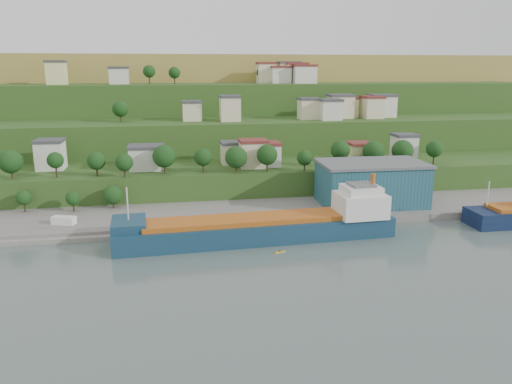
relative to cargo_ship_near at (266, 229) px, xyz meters
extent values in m
plane|color=#485754|center=(-3.16, -7.53, -2.85)|extent=(500.00, 500.00, 0.00)
cube|color=slate|center=(16.84, 20.47, -2.85)|extent=(220.00, 26.00, 4.00)
cube|color=slate|center=(-58.16, 14.47, -2.85)|extent=(40.00, 18.00, 2.40)
cube|color=#284719|center=(-3.16, 48.47, -2.85)|extent=(260.00, 32.00, 20.00)
cube|color=#284719|center=(-3.16, 78.47, -2.85)|extent=(280.00, 32.00, 44.00)
cube|color=#284719|center=(-3.16, 108.47, -2.85)|extent=(300.00, 32.00, 70.00)
cube|color=olive|center=(-3.16, 182.47, -2.85)|extent=(360.00, 120.00, 96.00)
cube|color=silver|center=(-60.55, 50.95, 11.54)|extent=(8.29, 8.38, 8.78)
cube|color=#3F3F44|center=(-60.55, 50.95, 16.38)|extent=(8.89, 8.98, 0.90)
cube|color=silver|center=(-30.70, 45.48, 10.63)|extent=(9.83, 8.99, 6.95)
cube|color=#3F3F44|center=(-30.70, 45.48, 14.55)|extent=(10.43, 9.59, 0.90)
cube|color=silver|center=(-29.64, 47.82, 10.46)|extent=(9.89, 8.83, 6.61)
cube|color=#3F3F44|center=(-29.64, 47.82, 14.21)|extent=(10.49, 9.43, 0.90)
cube|color=beige|center=(-1.09, 50.55, 10.52)|extent=(8.96, 7.71, 6.74)
cube|color=#3F3F44|center=(-1.09, 50.55, 14.34)|extent=(9.56, 8.31, 0.90)
cube|color=beige|center=(4.02, 42.99, 11.30)|extent=(8.58, 7.56, 8.29)
cube|color=maroon|center=(4.02, 42.99, 15.89)|extent=(9.18, 8.16, 0.90)
cube|color=silver|center=(8.37, 44.85, 10.69)|extent=(9.24, 8.29, 7.08)
cube|color=maroon|center=(8.37, 44.85, 14.69)|extent=(9.84, 8.89, 0.90)
cube|color=#EDE599|center=(41.64, 45.96, 10.19)|extent=(7.35, 7.61, 6.08)
cube|color=maroon|center=(41.64, 45.96, 13.68)|extent=(7.95, 8.21, 0.90)
cube|color=silver|center=(56.90, 43.43, 11.62)|extent=(7.17, 7.17, 8.93)
cube|color=#3F3F44|center=(56.90, 43.43, 16.53)|extent=(7.77, 7.77, 0.90)
cube|color=beige|center=(-13.82, 78.62, 22.53)|extent=(7.13, 7.09, 6.76)
cube|color=#3F3F44|center=(-13.82, 78.62, 26.36)|extent=(7.73, 7.69, 0.90)
cube|color=beige|center=(0.38, 74.59, 23.59)|extent=(7.42, 7.52, 8.88)
cube|color=#3F3F44|center=(0.38, 74.59, 28.48)|extent=(8.02, 8.12, 0.90)
cube|color=beige|center=(31.77, 76.39, 22.93)|extent=(7.40, 7.12, 7.55)
cube|color=#3F3F44|center=(31.77, 76.39, 27.15)|extent=(8.00, 7.72, 0.90)
cube|color=silver|center=(39.27, 72.72, 22.78)|extent=(7.94, 8.59, 7.25)
cube|color=#3F3F44|center=(39.27, 72.72, 26.85)|extent=(8.54, 9.19, 0.90)
cube|color=beige|center=(45.67, 78.89, 23.46)|extent=(9.58, 8.13, 8.62)
cube|color=#3F3F44|center=(45.67, 78.89, 28.22)|extent=(10.18, 8.73, 0.90)
cube|color=#EDE599|center=(48.49, 82.95, 22.86)|extent=(9.97, 8.83, 7.41)
cube|color=maroon|center=(48.49, 82.95, 27.01)|extent=(10.57, 9.43, 0.90)
cube|color=beige|center=(58.29, 76.37, 23.14)|extent=(7.41, 8.27, 7.98)
cube|color=maroon|center=(58.29, 76.37, 27.58)|extent=(8.01, 8.87, 0.90)
cube|color=silver|center=(64.00, 80.18, 23.34)|extent=(9.93, 8.61, 8.37)
cube|color=#3F3F44|center=(64.00, 80.18, 27.97)|extent=(10.53, 9.21, 0.90)
cube|color=#EDE599|center=(-67.92, 107.77, 36.61)|extent=(7.47, 7.14, 8.92)
cube|color=#3F3F44|center=(-67.92, 107.77, 41.52)|extent=(8.07, 7.74, 0.90)
cube|color=silver|center=(-42.98, 109.76, 35.38)|extent=(7.79, 7.05, 6.47)
cube|color=#3F3F44|center=(-42.98, 109.76, 39.07)|extent=(8.39, 7.65, 0.90)
cube|color=beige|center=(21.60, 113.02, 36.38)|extent=(7.57, 7.07, 8.46)
cube|color=maroon|center=(21.60, 113.02, 41.06)|extent=(8.17, 7.67, 0.90)
cube|color=silver|center=(27.70, 110.40, 35.54)|extent=(8.52, 8.66, 6.78)
cube|color=maroon|center=(27.70, 110.40, 39.38)|extent=(9.12, 9.26, 0.90)
cube|color=beige|center=(32.50, 113.42, 36.54)|extent=(9.55, 7.84, 8.77)
cube|color=#3F3F44|center=(32.50, 113.42, 41.37)|extent=(10.15, 8.44, 0.90)
cube|color=beige|center=(35.60, 112.79, 36.29)|extent=(9.72, 8.04, 8.28)
cube|color=maroon|center=(35.60, 112.79, 40.88)|extent=(10.32, 8.64, 0.90)
cube|color=silver|center=(37.83, 105.98, 35.84)|extent=(9.93, 7.35, 7.37)
cube|color=maroon|center=(37.83, 105.98, 39.97)|extent=(10.53, 7.95, 0.90)
cylinder|color=#382619|center=(-68.93, 38.07, 8.75)|extent=(0.50, 0.50, 3.19)
sphere|color=black|center=(-68.93, 38.07, 12.25)|extent=(6.93, 6.93, 6.93)
cylinder|color=#382619|center=(-56.30, 37.40, 9.09)|extent=(0.50, 0.50, 3.88)
sphere|color=black|center=(-56.30, 37.40, 12.36)|extent=(4.84, 4.84, 4.84)
cylinder|color=#382619|center=(-44.66, 37.31, 8.74)|extent=(0.50, 0.50, 3.17)
sphere|color=black|center=(-44.66, 37.31, 11.81)|extent=(5.41, 5.41, 5.41)
cylinder|color=#382619|center=(-36.31, 34.50, 8.67)|extent=(0.50, 0.50, 3.04)
sphere|color=black|center=(-36.31, 34.50, 11.65)|extent=(5.29, 5.29, 5.29)
cylinder|color=#382619|center=(-24.61, 37.28, 8.94)|extent=(0.50, 0.50, 3.57)
sphere|color=black|center=(-24.61, 37.28, 12.65)|extent=(7.03, 7.03, 7.03)
cylinder|color=#382619|center=(-12.75, 37.21, 8.82)|extent=(0.50, 0.50, 3.34)
sphere|color=black|center=(-12.75, 37.21, 12.01)|extent=(5.53, 5.53, 5.53)
cylinder|color=#382619|center=(-2.59, 35.63, 8.60)|extent=(0.50, 0.50, 2.89)
sphere|color=black|center=(-2.59, 35.63, 11.94)|extent=(6.89, 6.89, 6.89)
cylinder|color=#382619|center=(7.22, 35.59, 8.91)|extent=(0.50, 0.50, 3.52)
sphere|color=black|center=(7.22, 35.59, 12.47)|extent=(6.52, 6.52, 6.52)
cylinder|color=#382619|center=(19.20, 34.84, 8.52)|extent=(0.50, 0.50, 2.74)
sphere|color=black|center=(19.20, 34.84, 11.25)|extent=(4.93, 4.93, 4.93)
cylinder|color=#382619|center=(32.02, 37.99, 9.17)|extent=(0.50, 0.50, 4.03)
sphere|color=black|center=(32.02, 37.99, 12.91)|extent=(6.29, 6.29, 6.29)
cylinder|color=#382619|center=(43.61, 38.13, 8.58)|extent=(0.50, 0.50, 2.85)
sphere|color=black|center=(43.61, 38.13, 11.98)|extent=(7.18, 7.18, 7.18)
cylinder|color=#382619|center=(53.00, 36.47, 8.79)|extent=(0.50, 0.50, 3.28)
sphere|color=black|center=(53.00, 36.47, 12.37)|extent=(7.06, 7.06, 7.06)
cylinder|color=#382619|center=(64.64, 36.94, 9.07)|extent=(0.50, 0.50, 3.85)
sphere|color=black|center=(64.64, 36.94, 12.53)|extent=(5.57, 5.57, 5.57)
cylinder|color=#382619|center=(-40.51, 78.92, 20.73)|extent=(0.50, 0.50, 3.15)
sphere|color=black|center=(-40.51, 78.92, 23.94)|extent=(5.97, 5.97, 5.97)
cylinder|color=#382619|center=(-19.50, 111.86, 33.80)|extent=(0.50, 0.50, 3.30)
sphere|color=black|center=(-19.50, 111.86, 36.86)|extent=(5.12, 5.12, 5.12)
cylinder|color=#382619|center=(19.54, 112.80, 33.87)|extent=(0.50, 0.50, 3.44)
sphere|color=black|center=(19.54, 112.80, 36.86)|extent=(4.61, 4.61, 4.61)
cylinder|color=#382619|center=(-30.32, 110.90, 34.07)|extent=(0.50, 0.50, 3.83)
sphere|color=black|center=(-30.32, 110.90, 37.45)|extent=(5.33, 5.33, 5.33)
cube|color=#123545|center=(-2.29, 0.00, -1.36)|extent=(69.82, 14.25, 6.94)
cube|color=#A95216|center=(-4.27, 0.00, 2.70)|extent=(51.91, 11.41, 1.19)
cube|color=#123545|center=(-33.02, 0.00, 3.10)|extent=(8.45, 11.27, 1.98)
cube|color=silver|center=(24.47, 0.00, 5.08)|extent=(12.36, 10.48, 5.95)
cube|color=silver|center=(24.47, 0.00, 9.04)|extent=(9.29, 8.35, 1.98)
cube|color=#595B5E|center=(24.47, 0.00, 10.33)|extent=(6.23, 6.23, 0.59)
cylinder|color=#A95216|center=(27.44, 0.00, 11.52)|extent=(1.25, 1.25, 2.97)
cylinder|color=silver|center=(-33.02, 0.00, 8.05)|extent=(0.37, 0.37, 7.93)
cube|color=silver|center=(-30.04, 0.00, 0.92)|extent=(14.40, 11.86, 0.25)
cylinder|color=silver|center=(60.50, 0.51, 6.30)|extent=(0.31, 0.31, 6.74)
cube|color=#1D4E59|center=(36.00, 20.80, 5.15)|extent=(30.45, 18.75, 12.00)
cube|color=#595B5E|center=(36.00, 20.80, 11.55)|extent=(31.47, 19.78, 0.80)
cube|color=white|center=(-50.86, 15.51, -0.24)|extent=(6.55, 4.35, 2.83)
cube|color=silver|center=(-45.50, 14.21, -1.29)|extent=(3.79, 2.34, 0.71)
cube|color=#E85814|center=(-4.51, -3.92, -2.72)|extent=(3.56, 0.95, 0.26)
sphere|color=#3F3F44|center=(-4.51, -3.92, -2.28)|extent=(0.62, 0.62, 0.62)
cube|color=gold|center=(1.58, -9.32, -2.74)|extent=(2.86, 1.31, 0.21)
sphere|color=#3F3F44|center=(1.58, -9.32, -2.39)|extent=(0.50, 0.50, 0.50)
camera|label=1|loc=(-22.57, -115.87, 38.81)|focal=35.00mm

